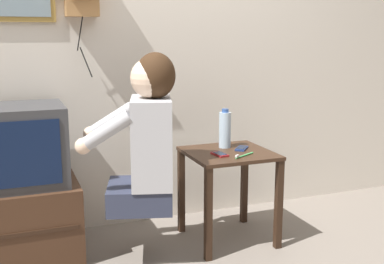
# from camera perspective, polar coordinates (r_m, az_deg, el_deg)

# --- Properties ---
(wall_back) EXTENTS (6.80, 0.05, 2.55)m
(wall_back) POSITION_cam_1_polar(r_m,az_deg,el_deg) (3.30, -6.16, 10.92)
(wall_back) COLOR beige
(wall_back) RESTS_ON ground_plane
(side_table) EXTENTS (0.52, 0.51, 0.58)m
(side_table) POSITION_cam_1_polar(r_m,az_deg,el_deg) (3.05, 4.33, -4.57)
(side_table) COLOR #382316
(side_table) RESTS_ON ground_plane
(person) EXTENTS (0.60, 0.51, 0.88)m
(person) POSITION_cam_1_polar(r_m,az_deg,el_deg) (2.70, -5.37, -0.35)
(person) COLOR #2D3347
(person) RESTS_ON ground_plane
(tv_stand) EXTENTS (0.62, 0.50, 0.45)m
(tv_stand) POSITION_cam_1_polar(r_m,az_deg,el_deg) (3.04, -19.13, -9.96)
(tv_stand) COLOR #422819
(tv_stand) RESTS_ON ground_plane
(television) EXTENTS (0.54, 0.47, 0.46)m
(television) POSITION_cam_1_polar(r_m,az_deg,el_deg) (2.92, -20.09, -1.52)
(television) COLOR #38383A
(television) RESTS_ON tv_stand
(cell_phone_held) EXTENTS (0.07, 0.13, 0.01)m
(cell_phone_held) POSITION_cam_1_polar(r_m,az_deg,el_deg) (2.92, 3.30, -2.64)
(cell_phone_held) COLOR maroon
(cell_phone_held) RESTS_ON side_table
(cell_phone_spare) EXTENTS (0.13, 0.13, 0.01)m
(cell_phone_spare) POSITION_cam_1_polar(r_m,az_deg,el_deg) (3.08, 5.91, -1.94)
(cell_phone_spare) COLOR navy
(cell_phone_spare) RESTS_ON side_table
(water_bottle) EXTENTS (0.08, 0.08, 0.25)m
(water_bottle) POSITION_cam_1_polar(r_m,az_deg,el_deg) (3.10, 3.93, 0.31)
(water_bottle) COLOR #ADC6DB
(water_bottle) RESTS_ON side_table
(toothbrush) EXTENTS (0.16, 0.10, 0.02)m
(toothbrush) POSITION_cam_1_polar(r_m,az_deg,el_deg) (2.90, 6.10, -2.78)
(toothbrush) COLOR #4CBF66
(toothbrush) RESTS_ON side_table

